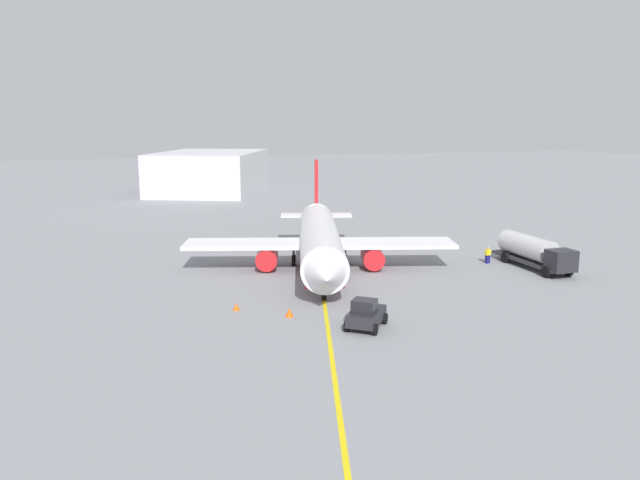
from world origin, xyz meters
TOP-DOWN VIEW (x-y plane):
  - ground_plane at (0.00, 0.00)m, footprint 400.00×400.00m
  - airplane at (-0.45, 0.14)m, footprint 32.54×26.90m
  - fuel_tanker at (6.12, 20.31)m, footprint 10.56×3.06m
  - pushback_tug at (17.70, -2.64)m, footprint 4.09×3.94m
  - refueling_worker at (2.75, 17.31)m, footprint 0.42×0.56m
  - safety_cone_nose at (13.44, -7.02)m, footprint 0.63×0.63m
  - safety_cone_wingtip at (10.55, -10.46)m, footprint 0.53×0.53m
  - distant_hangar at (-72.72, 0.99)m, footprint 34.41×29.27m
  - taxi_line_marking at (0.00, 0.00)m, footprint 79.10×24.58m

SIDE VIEW (x-z plane):
  - ground_plane at x=0.00m, z-range 0.00..0.00m
  - taxi_line_marking at x=0.00m, z-range 0.00..0.01m
  - safety_cone_wingtip at x=10.55m, z-range 0.00..0.59m
  - safety_cone_nose at x=13.44m, z-range 0.00..0.70m
  - refueling_worker at x=2.75m, z-range -0.03..1.68m
  - pushback_tug at x=17.70m, z-range -0.09..2.11m
  - fuel_tanker at x=6.12m, z-range 0.15..3.30m
  - airplane at x=-0.45m, z-range -2.18..7.70m
  - distant_hangar at x=-72.72m, z-range 0.00..8.19m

